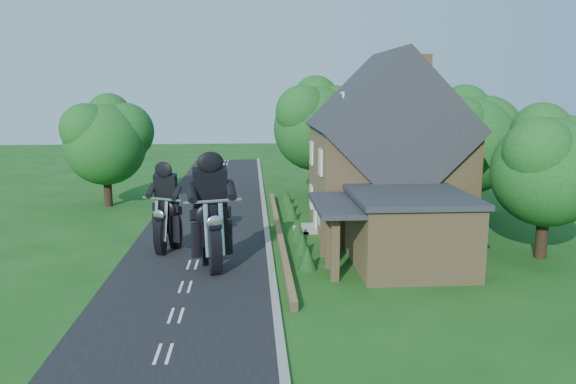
{
  "coord_description": "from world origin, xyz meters",
  "views": [
    {
      "loc": [
        2.77,
        -25.39,
        8.07
      ],
      "look_at": [
        4.7,
        3.35,
        2.8
      ],
      "focal_mm": 35.0,
      "sensor_mm": 36.0,
      "label": 1
    }
  ],
  "objects": [
    {
      "name": "motorcycle_lead",
      "position": [
        0.96,
        -0.86,
        0.81
      ],
      "size": [
        0.92,
        1.79,
        1.62
      ],
      "primitive_type": null,
      "rotation": [
        0.0,
        0.0,
        3.43
      ],
      "color": "black",
      "rests_on": "ground"
    },
    {
      "name": "road",
      "position": [
        0.0,
        0.0,
        0.01
      ],
      "size": [
        7.0,
        80.0,
        0.02
      ],
      "primitive_type": "cube",
      "color": "black",
      "rests_on": "ground"
    },
    {
      "name": "tree_house_right",
      "position": [
        16.65,
        8.62,
        5.19
      ],
      "size": [
        6.51,
        6.0,
        8.4
      ],
      "color": "black",
      "rests_on": "ground"
    },
    {
      "name": "house",
      "position": [
        10.49,
        6.0,
        4.34
      ],
      "size": [
        9.54,
        8.64,
        10.24
      ],
      "color": "#93784B",
      "rests_on": "ground"
    },
    {
      "name": "shrub_c",
      "position": [
        5.3,
        4.0,
        0.55
      ],
      "size": [
        0.9,
        0.9,
        1.1
      ],
      "primitive_type": "cone",
      "color": "#113815",
      "rests_on": "ground"
    },
    {
      "name": "ground",
      "position": [
        0.0,
        0.0,
        0.0
      ],
      "size": [
        120.0,
        120.0,
        0.0
      ],
      "primitive_type": "plane",
      "color": "#174814",
      "rests_on": "ground"
    },
    {
      "name": "shrub_e",
      "position": [
        5.3,
        11.5,
        0.55
      ],
      "size": [
        0.9,
        0.9,
        1.1
      ],
      "primitive_type": "cone",
      "color": "#113815",
      "rests_on": "ground"
    },
    {
      "name": "shrub_d",
      "position": [
        5.3,
        9.0,
        0.55
      ],
      "size": [
        0.9,
        0.9,
        1.1
      ],
      "primitive_type": "cone",
      "color": "#113815",
      "rests_on": "ground"
    },
    {
      "name": "kerb",
      "position": [
        3.65,
        0.0,
        0.06
      ],
      "size": [
        0.3,
        80.0,
        0.12
      ],
      "primitive_type": "cube",
      "color": "gray",
      "rests_on": "ground"
    },
    {
      "name": "tree_behind_house",
      "position": [
        14.18,
        16.14,
        6.23
      ],
      "size": [
        7.81,
        7.2,
        10.08
      ],
      "color": "black",
      "rests_on": "ground"
    },
    {
      "name": "annex",
      "position": [
        9.87,
        -0.8,
        1.77
      ],
      "size": [
        7.05,
        5.94,
        3.44
      ],
      "color": "#93784B",
      "rests_on": "ground"
    },
    {
      "name": "tree_far_road",
      "position": [
        -6.86,
        14.11,
        4.84
      ],
      "size": [
        6.08,
        5.6,
        7.84
      ],
      "color": "black",
      "rests_on": "ground"
    },
    {
      "name": "garden_wall",
      "position": [
        4.3,
        5.0,
        0.2
      ],
      "size": [
        0.3,
        22.0,
        0.4
      ],
      "primitive_type": "cube",
      "color": "#93784B",
      "rests_on": "ground"
    },
    {
      "name": "shrub_f",
      "position": [
        5.3,
        14.0,
        0.55
      ],
      "size": [
        0.9,
        0.9,
        1.1
      ],
      "primitive_type": "cone",
      "color": "#113815",
      "rests_on": "ground"
    },
    {
      "name": "tree_behind_left",
      "position": [
        8.16,
        17.13,
        5.73
      ],
      "size": [
        6.94,
        6.4,
        9.16
      ],
      "color": "black",
      "rests_on": "ground"
    },
    {
      "name": "shrub_b",
      "position": [
        5.3,
        1.5,
        0.55
      ],
      "size": [
        0.9,
        0.9,
        1.1
      ],
      "primitive_type": "cone",
      "color": "#113815",
      "rests_on": "ground"
    },
    {
      "name": "motorcycle_follow",
      "position": [
        -1.42,
        2.2,
        0.69
      ],
      "size": [
        1.0,
        1.49,
        1.38
      ],
      "primitive_type": null,
      "rotation": [
        0.0,
        0.0,
        2.67
      ],
      "color": "black",
      "rests_on": "ground"
    },
    {
      "name": "shrub_a",
      "position": [
        5.3,
        -1.0,
        0.55
      ],
      "size": [
        0.9,
        0.9,
        1.1
      ],
      "primitive_type": "cone",
      "color": "#113815",
      "rests_on": "ground"
    },
    {
      "name": "tree_annex_side",
      "position": [
        17.13,
        0.1,
        4.69
      ],
      "size": [
        5.64,
        5.2,
        7.48
      ],
      "color": "black",
      "rests_on": "ground"
    }
  ]
}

